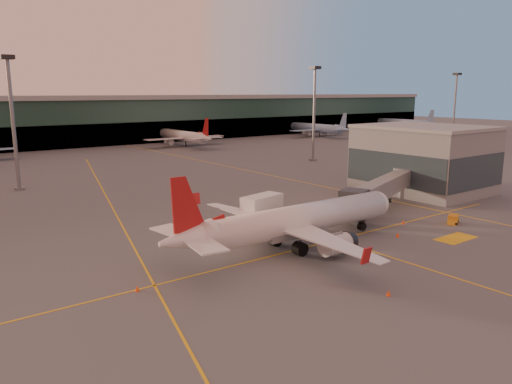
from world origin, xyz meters
TOP-DOWN VIEW (x-y plane):
  - ground at (0.00, 0.00)m, footprint 600.00×600.00m
  - taxi_markings at (-7.32, 44.49)m, footprint 100.12×173.00m
  - terminal at (0.00, 141.79)m, footprint 400.00×20.00m
  - gate_building at (41.93, 17.93)m, footprint 18.40×22.40m
  - mast_west_near at (-20.00, 66.00)m, footprint 2.40×2.40m
  - mast_east_near at (55.00, 62.00)m, footprint 2.40×2.40m
  - mast_east_far at (130.00, 66.00)m, footprint 2.40×2.40m
  - distant_aircraft_row at (10.83, 118.00)m, footprint 350.00×34.00m
  - main_airplane at (-2.07, 5.57)m, footprint 34.70×31.16m
  - jet_bridge at (23.68, 12.18)m, footprint 27.06×12.53m
  - catering_truck at (0.54, 14.89)m, footprint 6.65×3.91m
  - gpu_cart at (24.45, 0.38)m, footprint 2.62×2.18m
  - pushback_tug at (14.44, 13.43)m, footprint 4.02×2.70m
  - cone_nose at (18.59, 4.70)m, footprint 0.47×0.47m
  - cone_tail at (-22.69, 4.67)m, footprint 0.46×0.46m
  - cone_wing_right at (-4.24, -10.64)m, footprint 0.44×0.44m
  - cone_wing_left at (-4.22, 23.62)m, footprint 0.42×0.42m
  - cone_fwd at (12.51, 1.06)m, footprint 0.49×0.49m

SIDE VIEW (x-z plane):
  - ground at x=0.00m, z-range 0.00..0.00m
  - distant_aircraft_row at x=10.83m, z-range -6.50..6.50m
  - taxi_markings at x=-7.32m, z-range 0.00..0.01m
  - cone_wing_left at x=-4.22m, z-range -0.01..0.52m
  - cone_wing_right at x=-4.24m, z-range -0.01..0.55m
  - cone_tail at x=-22.69m, z-range -0.01..0.57m
  - cone_nose at x=18.59m, z-range -0.01..0.58m
  - cone_fwd at x=12.51m, z-range -0.01..0.61m
  - gpu_cart at x=24.45m, z-range -0.02..1.31m
  - pushback_tug at x=14.44m, z-range -0.18..1.72m
  - catering_truck at x=0.54m, z-range 0.33..5.16m
  - main_airplane at x=-2.07m, z-range -1.84..8.66m
  - jet_bridge at x=23.68m, z-range 0.97..6.37m
  - gate_building at x=41.93m, z-range -0.01..12.59m
  - terminal at x=0.00m, z-range -0.04..17.56m
  - mast_west_near at x=-20.00m, z-range 2.06..27.66m
  - mast_east_near at x=55.00m, z-range 2.06..27.66m
  - mast_east_far at x=130.00m, z-range 2.06..27.66m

